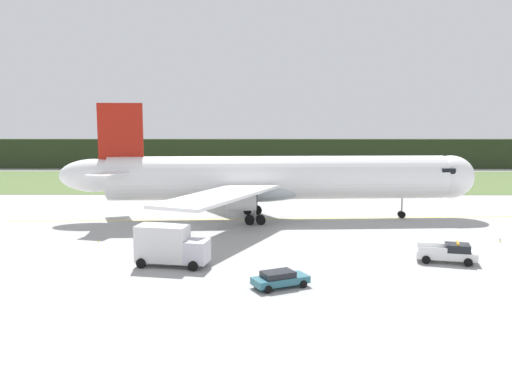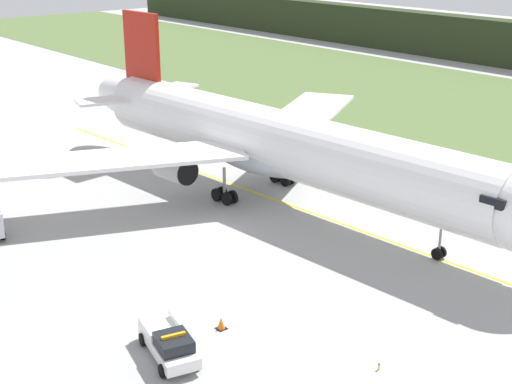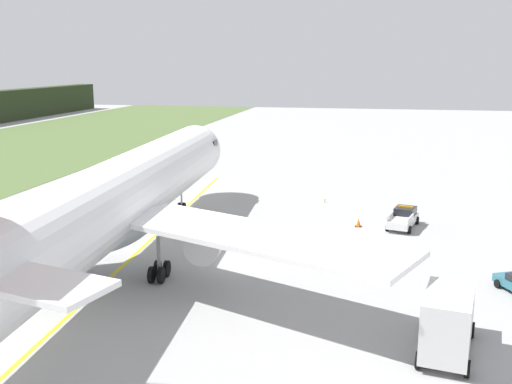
# 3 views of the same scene
# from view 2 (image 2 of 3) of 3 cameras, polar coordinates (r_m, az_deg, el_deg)

# --- Properties ---
(ground) EXTENTS (320.00, 320.00, 0.00)m
(ground) POSITION_cam_2_polar(r_m,az_deg,el_deg) (58.58, -3.48, -3.23)
(ground) COLOR #9E9E9D
(taxiway_centerline_main) EXTENTS (70.48, 4.49, 0.01)m
(taxiway_centerline_main) POSITION_cam_2_polar(r_m,az_deg,el_deg) (65.24, 1.82, -0.73)
(taxiway_centerline_main) COLOR yellow
(taxiway_centerline_main) RESTS_ON ground
(airliner) EXTENTS (54.88, 43.30, 15.23)m
(airliner) POSITION_cam_2_polar(r_m,az_deg,el_deg) (63.89, 1.54, 3.91)
(airliner) COLOR white
(airliner) RESTS_ON ground
(ops_pickup_truck) EXTENTS (5.60, 3.28, 1.94)m
(ops_pickup_truck) POSITION_cam_2_polar(r_m,az_deg,el_deg) (42.14, -6.84, -11.85)
(ops_pickup_truck) COLOR white
(ops_pickup_truck) RESTS_ON ground
(apron_cone) EXTENTS (0.61, 0.61, 0.76)m
(apron_cone) POSITION_cam_2_polar(r_m,az_deg,el_deg) (44.94, -2.77, -10.33)
(apron_cone) COLOR black
(apron_cone) RESTS_ON ground
(taxiway_edge_light_east) EXTENTS (0.12, 0.12, 0.41)m
(taxiway_edge_light_east) POSITION_cam_2_polar(r_m,az_deg,el_deg) (41.79, 9.69, -13.41)
(taxiway_edge_light_east) COLOR yellow
(taxiway_edge_light_east) RESTS_ON ground
(taxiway_edge_light_west) EXTENTS (0.12, 0.12, 0.39)m
(taxiway_edge_light_west) POSITION_cam_2_polar(r_m,az_deg,el_deg) (74.23, -16.47, 1.20)
(taxiway_edge_light_west) COLOR yellow
(taxiway_edge_light_west) RESTS_ON ground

